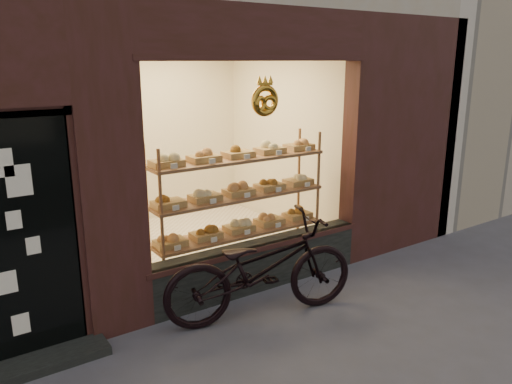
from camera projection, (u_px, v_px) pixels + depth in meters
display_shelf at (239, 206)px, 5.93m from camera, size 2.20×0.45×1.70m
bicycle at (261, 268)px, 5.02m from camera, size 2.12×1.14×1.06m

